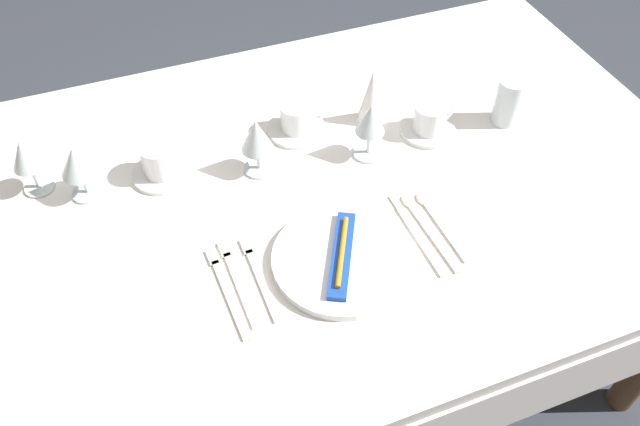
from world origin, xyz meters
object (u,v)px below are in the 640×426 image
at_px(fork_outer, 258,274).
at_px(wine_glass_right, 25,157).
at_px(drink_tumbler, 508,104).
at_px(spoon_soup, 423,223).
at_px(coffee_cup_right, 430,117).
at_px(wine_glass_centre, 257,138).
at_px(fork_inner, 237,279).
at_px(coffee_cup_far, 297,117).
at_px(wine_glass_far, 77,163).
at_px(coffee_cup_left, 161,159).
at_px(spoon_dessert, 435,217).
at_px(fork_salad, 226,288).
at_px(dinner_plate, 342,259).
at_px(napkin_folded, 372,96).
at_px(dinner_knife, 418,236).
at_px(wine_glass_left, 370,122).
at_px(toothbrush_package, 342,254).

distance_m(fork_outer, wine_glass_right, 0.55).
bearing_deg(drink_tumbler, spoon_soup, -145.66).
xyz_separation_m(coffee_cup_right, wine_glass_centre, (-0.41, 0.02, 0.05)).
distance_m(fork_outer, fork_inner, 0.04).
xyz_separation_m(coffee_cup_far, wine_glass_far, (-0.49, -0.04, 0.05)).
xyz_separation_m(fork_outer, fork_inner, (-0.04, 0.00, 0.00)).
bearing_deg(coffee_cup_left, coffee_cup_right, -7.16).
xyz_separation_m(spoon_dessert, wine_glass_right, (-0.77, 0.38, 0.09)).
bearing_deg(fork_salad, dinner_plate, -4.61).
height_order(coffee_cup_right, wine_glass_right, wine_glass_right).
bearing_deg(fork_salad, coffee_cup_far, 54.16).
height_order(spoon_soup, napkin_folded, napkin_folded).
relative_size(fork_salad, dinner_knife, 0.97).
distance_m(coffee_cup_right, wine_glass_left, 0.17).
bearing_deg(fork_outer, wine_glass_left, 35.77).
bearing_deg(fork_inner, fork_salad, -151.86).
height_order(fork_outer, fork_inner, same).
xyz_separation_m(fork_inner, coffee_cup_right, (0.54, 0.26, 0.04)).
bearing_deg(dinner_knife, drink_tumbler, 35.50).
relative_size(toothbrush_package, wine_glass_far, 1.56).
xyz_separation_m(wine_glass_left, napkin_folded, (0.05, 0.11, -0.02)).
bearing_deg(fork_salad, napkin_folded, 38.35).
xyz_separation_m(wine_glass_right, wine_glass_far, (0.10, -0.05, -0.00)).
height_order(coffee_cup_far, wine_glass_right, wine_glass_right).
xyz_separation_m(fork_salad, wine_glass_centre, (0.16, 0.29, 0.09)).
bearing_deg(fork_outer, coffee_cup_far, 60.70).
relative_size(fork_inner, wine_glass_far, 1.68).
bearing_deg(drink_tumbler, coffee_cup_left, 172.51).
bearing_deg(spoon_dessert, wine_glass_left, 102.69).
distance_m(toothbrush_package, fork_salad, 0.23).
height_order(dinner_plate, fork_salad, dinner_plate).
relative_size(coffee_cup_right, wine_glass_left, 0.73).
relative_size(fork_outer, coffee_cup_right, 2.10).
height_order(fork_outer, wine_glass_left, wine_glass_left).
bearing_deg(spoon_dessert, drink_tumbler, 36.53).
bearing_deg(toothbrush_package, napkin_folded, 59.06).
relative_size(fork_outer, dinner_knife, 0.91).
distance_m(fork_salad, coffee_cup_right, 0.63).
xyz_separation_m(spoon_soup, wine_glass_centre, (-0.27, 0.27, 0.09)).
height_order(coffee_cup_right, drink_tumbler, drink_tumbler).
bearing_deg(dinner_plate, toothbrush_package, 82.87).
bearing_deg(coffee_cup_far, wine_glass_centre, -142.11).
xyz_separation_m(fork_outer, wine_glass_left, (0.34, 0.24, 0.09)).
height_order(coffee_cup_left, napkin_folded, napkin_folded).
height_order(dinner_knife, wine_glass_far, wine_glass_far).
relative_size(spoon_soup, coffee_cup_right, 2.24).
bearing_deg(wine_glass_centre, coffee_cup_far, 37.89).
bearing_deg(napkin_folded, toothbrush_package, -120.94).
distance_m(wine_glass_centre, napkin_folded, 0.31).
relative_size(coffee_cup_left, wine_glass_far, 0.80).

